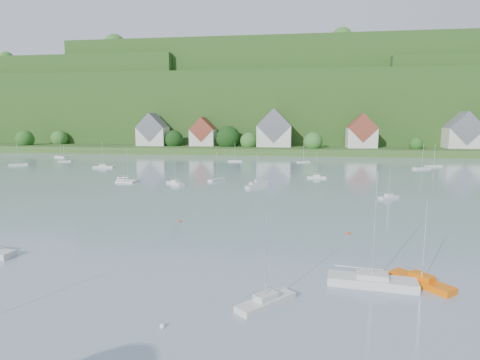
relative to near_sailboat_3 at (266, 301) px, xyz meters
name	(u,v)px	position (x,y,z in m)	size (l,w,h in m)	color
far_shore_strip	(266,148)	(-13.20, 169.77, 1.07)	(600.00, 60.00, 3.00)	#2C4B1C
forested_ridge	(274,109)	(-12.80, 238.34, 22.45)	(620.00, 181.22, 69.89)	#1A3E13
village_building_0	(153,132)	(-68.20, 156.77, 9.08)	(14.00, 10.40, 16.00)	beige
village_building_1	(203,134)	(-43.20, 158.77, 8.32)	(12.00, 9.36, 14.00)	beige
village_building_2	(274,131)	(-8.20, 157.77, 9.84)	(16.00, 11.44, 18.00)	beige
village_building_3	(362,134)	(31.80, 155.77, 9.00)	(13.00, 10.40, 15.50)	beige
village_building_4	(463,133)	(76.80, 159.77, 9.16)	(15.00, 10.40, 16.50)	beige
near_sailboat_3	(266,301)	(0.00, 0.00, 0.00)	(5.14, 5.55, 7.99)	silver
near_sailboat_4	(372,281)	(9.86, 5.49, 0.10)	(8.56, 3.26, 11.27)	silver
near_sailboat_5	(422,281)	(14.72, 6.43, 0.01)	(5.36, 5.83, 8.37)	#EE6405
mooring_buoy_1	(162,327)	(-7.68, -4.82, -0.43)	(0.41, 0.41, 0.41)	white
mooring_buoy_2	(348,234)	(9.82, 23.05, -0.43)	(0.47, 0.47, 0.47)	red
mooring_buoy_3	(179,222)	(-15.61, 26.20, -0.43)	(0.43, 0.43, 0.43)	red
far_sailboat_cluster	(248,171)	(-12.18, 86.31, -0.07)	(181.54, 74.81, 8.71)	silver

